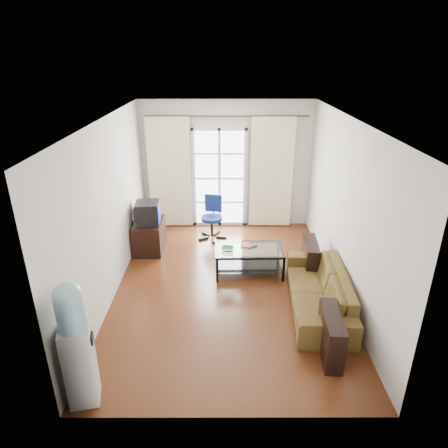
# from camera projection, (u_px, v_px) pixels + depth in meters

# --- Properties ---
(floor) EXTENTS (5.20, 5.20, 0.00)m
(floor) POSITION_uv_depth(u_px,v_px,m) (227.00, 286.00, 6.62)
(floor) COLOR #5C2E15
(floor) RESTS_ON ground
(ceiling) EXTENTS (5.20, 5.20, 0.00)m
(ceiling) POSITION_uv_depth(u_px,v_px,m) (228.00, 120.00, 5.54)
(ceiling) COLOR white
(ceiling) RESTS_ON wall_back
(wall_back) EXTENTS (3.60, 0.02, 2.70)m
(wall_back) POSITION_uv_depth(u_px,v_px,m) (226.00, 165.00, 8.47)
(wall_back) COLOR silver
(wall_back) RESTS_ON floor
(wall_front) EXTENTS (3.60, 0.02, 2.70)m
(wall_front) POSITION_uv_depth(u_px,v_px,m) (230.00, 312.00, 3.70)
(wall_front) COLOR silver
(wall_front) RESTS_ON floor
(wall_left) EXTENTS (0.02, 5.20, 2.70)m
(wall_left) POSITION_uv_depth(u_px,v_px,m) (110.00, 210.00, 6.08)
(wall_left) COLOR silver
(wall_left) RESTS_ON floor
(wall_right) EXTENTS (0.02, 5.20, 2.70)m
(wall_right) POSITION_uv_depth(u_px,v_px,m) (346.00, 210.00, 6.08)
(wall_right) COLOR silver
(wall_right) RESTS_ON floor
(french_door) EXTENTS (1.16, 0.06, 2.15)m
(french_door) POSITION_uv_depth(u_px,v_px,m) (219.00, 178.00, 8.52)
(french_door) COLOR white
(french_door) RESTS_ON wall_back
(curtain_rod) EXTENTS (3.30, 0.04, 0.04)m
(curtain_rod) POSITION_uv_depth(u_px,v_px,m) (227.00, 116.00, 7.96)
(curtain_rod) COLOR #4C3F2D
(curtain_rod) RESTS_ON wall_back
(curtain_left) EXTENTS (0.90, 0.07, 2.35)m
(curtain_left) POSITION_uv_depth(u_px,v_px,m) (170.00, 174.00, 8.41)
(curtain_left) COLOR #FFFBCD
(curtain_left) RESTS_ON curtain_rod
(curtain_right) EXTENTS (0.90, 0.07, 2.35)m
(curtain_right) POSITION_uv_depth(u_px,v_px,m) (271.00, 174.00, 8.42)
(curtain_right) COLOR #FFFBCD
(curtain_right) RESTS_ON curtain_rod
(radiator) EXTENTS (0.64, 0.12, 0.64)m
(radiator) POSITION_uv_depth(u_px,v_px,m) (263.00, 211.00, 8.78)
(radiator) COLOR #969799
(radiator) RESTS_ON floor
(sofa) EXTENTS (2.16, 1.09, 0.60)m
(sofa) POSITION_uv_depth(u_px,v_px,m) (319.00, 290.00, 5.95)
(sofa) COLOR brown
(sofa) RESTS_ON floor
(coffee_table) EXTENTS (1.18, 0.69, 0.47)m
(coffee_table) POSITION_uv_depth(u_px,v_px,m) (249.00, 257.00, 6.89)
(coffee_table) COLOR silver
(coffee_table) RESTS_ON floor
(bowl) EXTENTS (0.24, 0.24, 0.05)m
(bowl) POSITION_uv_depth(u_px,v_px,m) (228.00, 249.00, 6.74)
(bowl) COLOR #347C2D
(bowl) RESTS_ON coffee_table
(book) EXTENTS (0.18, 0.23, 0.02)m
(book) POSITION_uv_depth(u_px,v_px,m) (241.00, 245.00, 6.93)
(book) COLOR #B93516
(book) RESTS_ON coffee_table
(remote) EXTENTS (0.17, 0.13, 0.02)m
(remote) POSITION_uv_depth(u_px,v_px,m) (252.00, 247.00, 6.85)
(remote) COLOR black
(remote) RESTS_ON coffee_table
(tv_stand) EXTENTS (0.53, 0.80, 0.58)m
(tv_stand) POSITION_uv_depth(u_px,v_px,m) (149.00, 236.00, 7.71)
(tv_stand) COLOR black
(tv_stand) RESTS_ON floor
(crt_tv) EXTENTS (0.49, 0.48, 0.42)m
(crt_tv) POSITION_uv_depth(u_px,v_px,m) (147.00, 213.00, 7.45)
(crt_tv) COLOR black
(crt_tv) RESTS_ON tv_stand
(task_chair) EXTENTS (0.69, 0.69, 0.89)m
(task_chair) POSITION_uv_depth(u_px,v_px,m) (212.00, 226.00, 8.23)
(task_chair) COLOR black
(task_chair) RESTS_ON floor
(water_cooler) EXTENTS (0.36, 0.36, 1.50)m
(water_cooler) POSITION_uv_depth(u_px,v_px,m) (76.00, 343.00, 4.15)
(water_cooler) COLOR silver
(water_cooler) RESTS_ON floor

